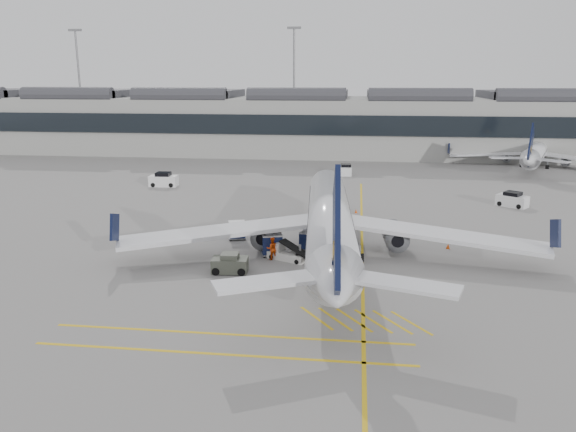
# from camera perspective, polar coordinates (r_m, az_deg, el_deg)

# --- Properties ---
(ground) EXTENTS (220.00, 220.00, 0.00)m
(ground) POSITION_cam_1_polar(r_m,az_deg,el_deg) (44.17, -5.56, -6.09)
(ground) COLOR gray
(ground) RESTS_ON ground
(terminal) EXTENTS (200.00, 20.45, 12.40)m
(terminal) POSITION_cam_1_polar(r_m,az_deg,el_deg) (113.10, 2.34, 9.48)
(terminal) COLOR #9E9E99
(terminal) RESTS_ON ground
(light_masts) EXTENTS (113.00, 0.60, 25.45)m
(light_masts) POSITION_cam_1_polar(r_m,az_deg,el_deg) (126.91, 2.16, 13.75)
(light_masts) COLOR slate
(light_masts) RESTS_ON ground
(apron_markings) EXTENTS (0.25, 60.00, 0.01)m
(apron_markings) POSITION_cam_1_polar(r_m,az_deg,el_deg) (52.67, 7.53, -2.79)
(apron_markings) COLOR gold
(apron_markings) RESTS_ON ground
(airliner_main) EXTENTS (36.00, 39.44, 10.48)m
(airliner_main) POSITION_cam_1_polar(r_m,az_deg,el_deg) (48.13, 4.26, -0.52)
(airliner_main) COLOR silver
(airliner_main) RESTS_ON ground
(airliner_far) EXTENTS (27.26, 30.17, 8.43)m
(airliner_far) POSITION_cam_1_polar(r_m,az_deg,el_deg) (105.16, 23.92, 5.93)
(airliner_far) COLOR silver
(airliner_far) RESTS_ON ground
(belt_loader) EXTENTS (4.23, 2.77, 1.69)m
(belt_loader) POSITION_cam_1_polar(r_m,az_deg,el_deg) (47.67, -0.11, -3.86)
(belt_loader) COLOR silver
(belt_loader) RESTS_ON ground
(baggage_cart_a) EXTENTS (1.97, 1.78, 1.72)m
(baggage_cart_a) POSITION_cam_1_polar(r_m,az_deg,el_deg) (49.97, 2.20, -2.51)
(baggage_cart_a) COLOR gray
(baggage_cart_a) RESTS_ON ground
(baggage_cart_b) EXTENTS (2.03, 1.82, 1.82)m
(baggage_cart_b) POSITION_cam_1_polar(r_m,az_deg,el_deg) (53.03, 2.54, -1.48)
(baggage_cart_b) COLOR gray
(baggage_cart_b) RESTS_ON ground
(baggage_cart_c) EXTENTS (2.21, 1.99, 1.94)m
(baggage_cart_c) POSITION_cam_1_polar(r_m,az_deg,el_deg) (48.61, -1.66, -2.84)
(baggage_cart_c) COLOR gray
(baggage_cart_c) RESTS_ON ground
(baggage_cart_d) EXTENTS (1.96, 1.76, 1.72)m
(baggage_cart_d) POSITION_cam_1_polar(r_m,az_deg,el_deg) (53.60, -5.20, -1.41)
(baggage_cart_d) COLOR gray
(baggage_cart_d) RESTS_ON ground
(ramp_agent_a) EXTENTS (0.77, 0.74, 1.77)m
(ramp_agent_a) POSITION_cam_1_polar(r_m,az_deg,el_deg) (48.48, 4.78, -3.12)
(ramp_agent_a) COLOR #EB550C
(ramp_agent_a) RESTS_ON ground
(ramp_agent_b) EXTENTS (1.14, 1.02, 1.95)m
(ramp_agent_b) POSITION_cam_1_polar(r_m,az_deg,el_deg) (47.53, -1.64, -3.32)
(ramp_agent_b) COLOR #DB420B
(ramp_agent_b) RESTS_ON ground
(pushback_tug) EXTENTS (2.92, 1.92, 1.57)m
(pushback_tug) POSITION_cam_1_polar(r_m,az_deg,el_deg) (44.80, -5.92, -4.86)
(pushback_tug) COLOR #515548
(pushback_tug) RESTS_ON ground
(safety_cone_nose) EXTENTS (0.32, 0.32, 0.45)m
(safety_cone_nose) POSITION_cam_1_polar(r_m,az_deg,el_deg) (64.24, 6.92, 0.51)
(safety_cone_nose) COLOR #F24C0A
(safety_cone_nose) RESTS_ON ground
(safety_cone_engine) EXTENTS (0.34, 0.34, 0.47)m
(safety_cone_engine) POSITION_cam_1_polar(r_m,az_deg,el_deg) (52.68, 15.95, -2.96)
(safety_cone_engine) COLOR #F24C0A
(safety_cone_engine) RESTS_ON ground
(service_van_left) EXTENTS (3.93, 2.10, 1.98)m
(service_van_left) POSITION_cam_1_polar(r_m,az_deg,el_deg) (81.15, -12.53, 3.59)
(service_van_left) COLOR white
(service_van_left) RESTS_ON ground
(service_van_mid) EXTENTS (1.89, 3.42, 1.70)m
(service_van_mid) POSITION_cam_1_polar(r_m,az_deg,el_deg) (88.98, 5.89, 4.67)
(service_van_mid) COLOR white
(service_van_mid) RESTS_ON ground
(service_van_right) EXTENTS (3.81, 3.48, 1.78)m
(service_van_right) POSITION_cam_1_polar(r_m,az_deg,el_deg) (72.00, 21.83, 1.53)
(service_van_right) COLOR white
(service_van_right) RESTS_ON ground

